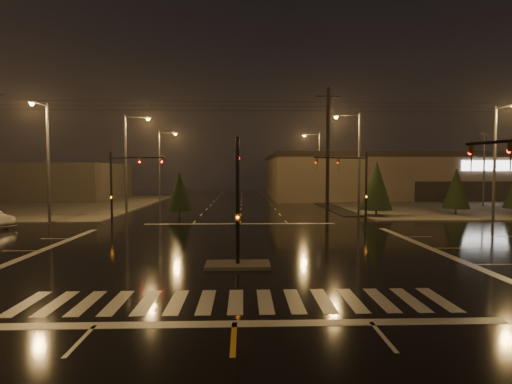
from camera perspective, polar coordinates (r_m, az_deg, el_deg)
The scene contains 24 objects.
ground at distance 22.79m, azimuth -2.49°, elevation -8.21°, with size 140.00×140.00×0.00m, color black.
sidewalk_ne at distance 60.37m, azimuth 27.69°, elevation -1.49°, with size 36.00×36.00×0.12m, color #43413C.
sidewalk_nw at distance 60.62m, azimuth -31.79°, elevation -1.58°, with size 36.00×36.00×0.12m, color #43413C.
median_island at distance 18.86m, azimuth -2.63°, elevation -10.35°, with size 3.00×1.60×0.15m, color #43413C.
crosswalk at distance 14.07m, azimuth -2.91°, elevation -15.34°, with size 15.00×2.60×0.01m, color beige.
stop_bar_near at distance 12.18m, azimuth -3.10°, elevation -18.30°, with size 16.00×0.50×0.01m, color beige.
stop_bar_far at distance 33.64m, azimuth -2.28°, elevation -4.56°, with size 16.00×0.50×0.01m, color beige.
parking_lot at distance 61.33m, azimuth 32.68°, elevation -1.58°, with size 50.00×24.00×0.08m, color black.
retail_building at distance 76.66m, azimuth 25.12°, elevation 2.28°, with size 60.20×28.30×7.20m.
commercial_block at distance 73.39m, azimuth -30.56°, elevation 1.31°, with size 30.00×18.00×5.60m, color #3C3735.
signal_mast_median at distance 19.29m, azimuth -2.61°, elevation 0.98°, with size 0.25×4.59×6.00m.
signal_mast_ne at distance 33.78m, azimuth 14.04°, elevation 1.83°, with size 4.84×1.86×6.00m.
signal_mast_nw at distance 33.92m, azimuth -18.57°, elevation 1.77°, with size 4.84×1.86×6.00m.
streetlight_1 at distance 41.96m, azimuth -17.73°, elevation 4.73°, with size 2.77×0.32×10.00m.
streetlight_2 at distance 57.52m, azimuth -13.36°, elevation 4.29°, with size 2.77×0.32×10.00m.
streetlight_3 at distance 39.90m, azimuth 14.10°, elevation 4.88°, with size 2.77×0.32×10.00m.
streetlight_4 at distance 59.38m, azimuth 8.78°, elevation 4.29°, with size 2.77×0.32×10.00m.
streetlight_5 at distance 37.29m, azimuth -27.80°, elevation 4.77°, with size 0.32×2.77×10.00m.
streetlight_6 at distance 39.99m, azimuth 31.20°, elevation 4.54°, with size 0.32×2.77×10.00m.
utility_pole_1 at distance 37.20m, azimuth 10.21°, elevation 5.57°, with size 2.20×0.32×12.00m.
conifer_0 at distance 40.24m, azimuth 16.85°, elevation 0.89°, with size 2.99×2.99×5.38m.
conifer_1 at distance 44.65m, azimuth 26.69°, elevation 0.51°, with size 2.61×2.61×4.77m.
conifer_3 at distance 38.38m, azimuth -10.91°, elevation 0.19°, with size 2.41×2.41×4.47m.
car_parked at distance 59.02m, azimuth 26.06°, elevation -0.97°, with size 1.56×3.88×1.32m, color black.
Camera 1 is at (0.26, -22.35, 4.43)m, focal length 28.00 mm.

